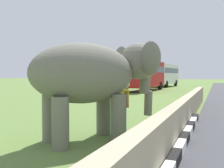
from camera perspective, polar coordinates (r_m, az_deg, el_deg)
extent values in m
cube|color=black|center=(5.61, 13.89, -16.15)|extent=(0.90, 0.20, 0.24)
cube|color=white|center=(6.46, 15.13, -13.70)|extent=(0.90, 0.20, 0.24)
cube|color=black|center=(7.33, 16.06, -11.81)|extent=(0.90, 0.20, 0.24)
cube|color=white|center=(8.20, 16.79, -10.33)|extent=(0.90, 0.20, 0.24)
cube|color=black|center=(9.08, 17.37, -9.13)|extent=(0.90, 0.20, 0.24)
cube|color=white|center=(9.96, 17.84, -8.14)|extent=(0.90, 0.20, 0.24)
cube|color=black|center=(10.84, 18.24, -7.31)|extent=(0.90, 0.20, 0.24)
cube|color=tan|center=(5.65, 11.00, -11.98)|extent=(28.00, 0.36, 1.00)
cylinder|color=slate|center=(8.02, -1.96, -6.59)|extent=(0.44, 0.44, 1.32)
cylinder|color=slate|center=(7.25, 1.41, -7.52)|extent=(0.44, 0.44, 1.32)
cylinder|color=slate|center=(7.38, -13.79, -7.40)|extent=(0.44, 0.44, 1.32)
cylinder|color=slate|center=(6.54, -11.57, -8.61)|extent=(0.44, 0.44, 1.32)
ellipsoid|color=slate|center=(7.15, -6.30, 2.45)|extent=(3.43, 3.16, 1.70)
sphere|color=slate|center=(8.10, 5.94, 5.11)|extent=(1.16, 1.16, 1.16)
ellipsoid|color=#D84C8C|center=(8.28, 7.58, 6.08)|extent=(0.67, 0.73, 0.44)
ellipsoid|color=slate|center=(8.66, 2.12, 5.25)|extent=(0.74, 0.86, 1.00)
ellipsoid|color=slate|center=(7.39, 8.59, 5.78)|extent=(0.74, 0.86, 1.00)
cylinder|color=slate|center=(8.26, 7.56, 1.23)|extent=(0.55, 0.58, 0.99)
cylinder|color=slate|center=(8.38, 8.16, -4.25)|extent=(0.39, 0.40, 0.81)
cone|color=beige|center=(8.45, 6.09, 1.93)|extent=(0.45, 0.53, 0.22)
cone|color=beige|center=(8.00, 8.45, 1.91)|extent=(0.45, 0.53, 0.22)
cylinder|color=navy|center=(8.47, 1.95, -7.84)|extent=(0.15, 0.15, 0.82)
cylinder|color=navy|center=(8.31, 2.74, -8.04)|extent=(0.15, 0.15, 0.82)
cube|color=yellow|center=(8.30, 2.35, -3.18)|extent=(0.43, 0.47, 0.58)
cylinder|color=#9E7251|center=(8.52, 1.35, -3.24)|extent=(0.16, 0.18, 0.53)
cylinder|color=#9E7251|center=(8.09, 3.41, -3.52)|extent=(0.16, 0.18, 0.53)
sphere|color=#9E7251|center=(8.27, 2.36, -0.21)|extent=(0.23, 0.23, 0.23)
cube|color=#B21E1E|center=(29.96, 7.22, 2.30)|extent=(9.07, 3.05, 3.00)
cube|color=#3F5160|center=(29.97, 7.22, 3.34)|extent=(8.36, 3.04, 0.76)
cylinder|color=black|center=(33.07, 6.93, -0.32)|extent=(1.02, 0.36, 1.00)
cylinder|color=black|center=(32.38, 10.77, -0.39)|extent=(1.02, 0.36, 1.00)
cylinder|color=black|center=(27.74, 3.04, -0.76)|extent=(1.02, 0.36, 1.00)
cylinder|color=black|center=(26.92, 7.55, -0.86)|extent=(1.02, 0.36, 1.00)
cube|color=silver|center=(40.99, 11.67, 2.21)|extent=(8.82, 3.32, 3.00)
cube|color=#3F5160|center=(40.99, 11.67, 2.96)|extent=(8.14, 3.30, 0.76)
cylinder|color=black|center=(43.98, 11.24, 0.25)|extent=(1.02, 0.40, 1.00)
cylinder|color=black|center=(43.37, 14.14, 0.20)|extent=(1.02, 0.40, 1.00)
cylinder|color=black|center=(38.74, 8.86, 0.02)|extent=(1.02, 0.40, 1.00)
cylinder|color=black|center=(38.04, 12.13, -0.04)|extent=(1.02, 0.40, 1.00)
cylinder|color=tan|center=(23.61, 3.63, -1.68)|extent=(0.12, 0.12, 0.65)
cylinder|color=tan|center=(23.47, 2.83, -1.71)|extent=(0.12, 0.12, 0.65)
cylinder|color=tan|center=(24.43, 2.76, -1.56)|extent=(0.12, 0.12, 0.65)
cylinder|color=tan|center=(24.29, 1.98, -1.58)|extent=(0.12, 0.12, 0.65)
ellipsoid|color=tan|center=(23.92, 2.79, -0.26)|extent=(1.50, 1.47, 0.66)
ellipsoid|color=tan|center=(23.07, 3.72, -0.10)|extent=(0.47, 0.46, 0.32)
ellipsoid|color=#766C54|center=(63.37, -0.28, 0.38)|extent=(27.58, 22.06, 12.31)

